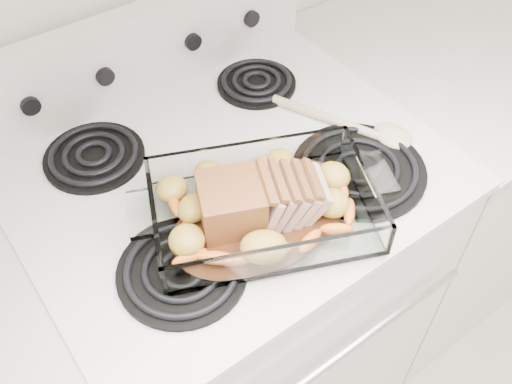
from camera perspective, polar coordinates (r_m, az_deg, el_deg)
electric_range at (r=1.43m, az=-2.39°, el=-10.08°), size 0.78×0.70×1.12m
counter_right at (r=1.75m, az=15.93°, el=1.03°), size 0.58×0.68×0.93m
baking_dish at (r=0.96m, az=0.71°, el=-1.88°), size 0.36×0.24×0.07m
pork_roast at (r=0.93m, az=-0.30°, el=-1.32°), size 0.21×0.10×0.08m
roast_vegetables at (r=0.97m, az=-0.84°, el=-0.20°), size 0.38×0.21×0.05m
wooden_spoon at (r=1.15m, az=10.62°, el=6.36°), size 0.16×0.27×0.02m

